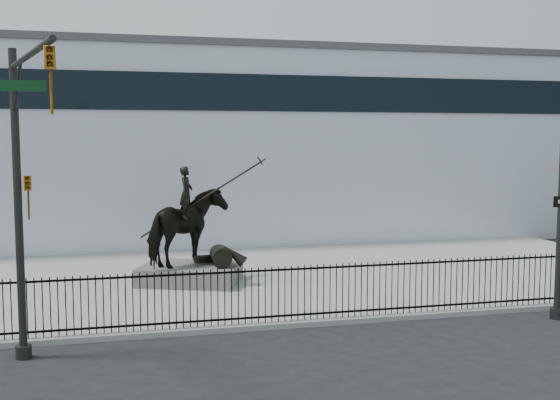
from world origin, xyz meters
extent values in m
plane|color=black|center=(0.00, 0.00, 0.00)|extent=(120.00, 120.00, 0.00)
cube|color=gray|center=(0.00, 7.00, 0.07)|extent=(30.00, 12.00, 0.15)
cube|color=white|center=(0.00, 20.00, 4.50)|extent=(44.00, 14.00, 9.00)
cube|color=black|center=(0.00, 1.25, 0.30)|extent=(22.00, 0.05, 0.05)
cube|color=black|center=(0.00, 1.25, 1.55)|extent=(22.00, 0.05, 0.05)
cube|color=black|center=(0.00, 1.25, 0.90)|extent=(22.00, 0.03, 1.50)
cube|color=#5C5954|center=(-2.56, 6.52, 0.45)|extent=(3.81, 3.23, 0.61)
imported|color=black|center=(-2.56, 6.52, 2.04)|extent=(2.96, 3.17, 2.57)
imported|color=black|center=(-2.65, 6.55, 3.22)|extent=(0.62, 0.74, 1.74)
cylinder|color=black|center=(-2.23, 6.39, 2.95)|extent=(3.89, 1.54, 2.62)
cylinder|color=black|center=(-7.00, 0.20, 0.15)|extent=(0.36, 0.36, 0.30)
cylinder|color=black|center=(-7.00, 0.20, 3.50)|extent=(0.18, 0.18, 7.00)
cylinder|color=black|center=(-6.40, -1.92, 6.60)|extent=(1.47, 4.84, 0.12)
imported|color=#BA7214|center=(-5.80, -4.05, 5.97)|extent=(0.18, 0.22, 1.10)
imported|color=#BA7214|center=(-6.78, 0.20, 3.70)|extent=(0.16, 0.20, 1.00)
cube|color=#0C3F19|center=(-6.64, -1.00, 6.10)|extent=(0.90, 0.03, 0.22)
cylinder|color=black|center=(7.00, 0.20, 0.15)|extent=(0.36, 0.36, 0.30)
camera|label=1|loc=(-4.69, -15.37, 5.04)|focal=42.00mm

